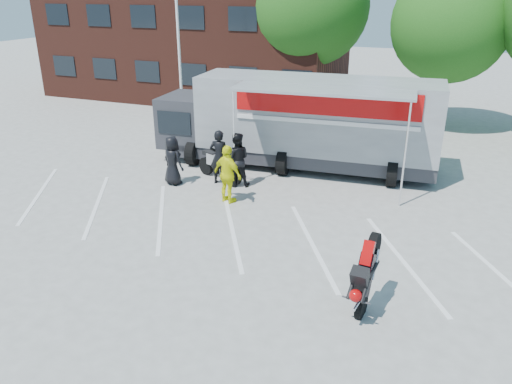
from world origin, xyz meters
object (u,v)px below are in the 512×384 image
Objects in this scene: tree_mid at (451,24)px; tree_left at (311,7)px; spectator_leather_b at (219,157)px; parked_motorcycle at (220,179)px; transporter_truck at (302,167)px; spectator_leather_c at (237,160)px; spectator_leather_a at (173,161)px; stunt_bike_rider at (368,301)px; flagpole at (182,22)px; spectator_hivis at (228,174)px.

tree_left is at bearing 171.87° from tree_mid.
tree_left is 4.41× the size of spectator_leather_b.
spectator_leather_b is (0.17, -0.33, 0.98)m from parked_motorcycle.
spectator_leather_c reaches higher than transporter_truck.
tree_mid is at bearing -106.35° from spectator_leather_a.
stunt_bike_rider is at bearing 113.29° from spectator_leather_c.
flagpole is 4.08× the size of spectator_leather_b.
tree_mid is 4.01× the size of spectator_hivis.
flagpole is 16.29m from stunt_bike_rider.
transporter_truck is at bearing -20.52° from parked_motorcycle.
tree_left is 0.80× the size of transporter_truck.
parked_motorcycle is (4.36, -5.48, -5.05)m from flagpole.
spectator_leather_a is 0.91× the size of spectator_hivis.
tree_mid is at bearing 56.29° from transporter_truck.
tree_mid is 4.00× the size of spectator_leather_c.
flagpole reaches higher than tree_mid.
flagpole is 8.28m from spectator_leather_a.
tree_mid is (7.00, -1.00, -0.62)m from tree_left.
flagpole is at bearing -45.71° from spectator_leather_a.
flagpole is 4.18× the size of spectator_hivis.
parked_motorcycle is 1.05m from spectator_leather_b.
transporter_truck reaches higher than parked_motorcycle.
tree_left is at bearing -108.29° from spectator_leather_c.
spectator_leather_a is 2.60m from spectator_hivis.
spectator_leather_a is at bearing -125.64° from tree_mid.
stunt_bike_rider is at bearing -108.08° from parked_motorcycle.
spectator_leather_b reaches higher than spectator_leather_a.
tree_left is at bearing 101.00° from transporter_truck.
parked_motorcycle is (-2.37, -2.45, 0.00)m from transporter_truck.
transporter_truck is 3.30m from spectator_leather_c.
stunt_bike_rider is at bearing 134.11° from spectator_leather_b.
spectator_leather_c is (0.64, 0.03, -0.02)m from spectator_leather_b.
tree_mid is 0.71× the size of transporter_truck.
tree_mid reaches higher than transporter_truck.
parked_motorcycle is at bearing 144.34° from stunt_bike_rider.
spectator_hivis is at bearing -115.12° from tree_mid.
spectator_leather_b is 1.02× the size of spectator_hivis.
transporter_truck is (-4.51, -8.04, -4.94)m from tree_mid.
spectator_leather_b is at bearing 145.30° from stunt_bike_rider.
spectator_hivis is at bearing -177.68° from spectator_leather_a.
transporter_truck is 5.13m from spectator_leather_a.
tree_left reaches higher than transporter_truck.
parked_motorcycle is 1.88m from spectator_leather_a.
tree_mid reaches higher than spectator_hivis.
stunt_bike_rider is (6.50, -17.15, -5.57)m from tree_left.
spectator_leather_b is (-2.20, -2.78, 0.98)m from transporter_truck.
flagpole reaches higher than parked_motorcycle.
spectator_leather_b is at bearing -129.87° from parked_motorcycle.
spectator_hivis is (2.49, -0.76, 0.09)m from spectator_leather_a.
stunt_bike_rider is 0.96× the size of spectator_leather_b.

